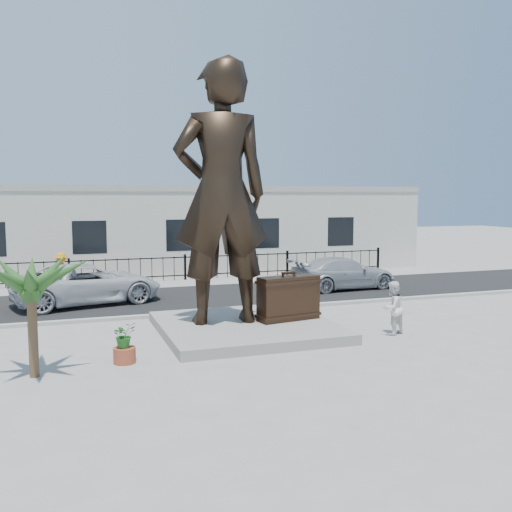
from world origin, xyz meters
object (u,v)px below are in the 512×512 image
(statue, at_px, (221,193))
(tourist, at_px, (392,308))
(suitcase, at_px, (288,298))
(car_white, at_px, (87,284))

(statue, distance_m, tourist, 6.26)
(suitcase, height_order, car_white, suitcase)
(suitcase, distance_m, car_white, 8.67)
(statue, bearing_deg, tourist, 160.69)
(statue, xyz_separation_m, suitcase, (2.07, -0.38, -3.28))
(statue, distance_m, suitcase, 3.90)
(tourist, bearing_deg, car_white, -63.28)
(statue, bearing_deg, suitcase, 173.52)
(suitcase, relative_size, car_white, 0.35)
(statue, relative_size, car_white, 1.40)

